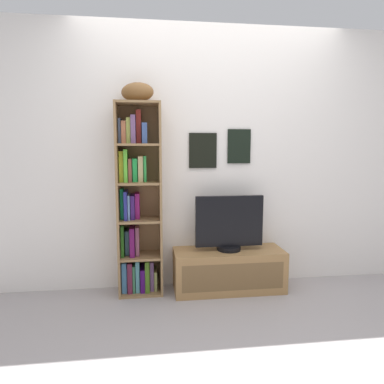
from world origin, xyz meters
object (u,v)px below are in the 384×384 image
at_px(football, 137,92).
at_px(tv_stand, 229,270).
at_px(bookshelf, 137,207).
at_px(television, 229,224).

height_order(football, tv_stand, football).
bearing_deg(football, tv_stand, -3.52).
relative_size(bookshelf, football, 5.95).
distance_m(bookshelf, television, 0.87).
bearing_deg(football, television, -3.45).
height_order(bookshelf, football, football).
bearing_deg(tv_stand, television, 90.00).
relative_size(football, tv_stand, 0.28).
xyz_separation_m(bookshelf, football, (0.03, -0.03, 1.01)).
xyz_separation_m(bookshelf, tv_stand, (0.85, -0.08, -0.61)).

